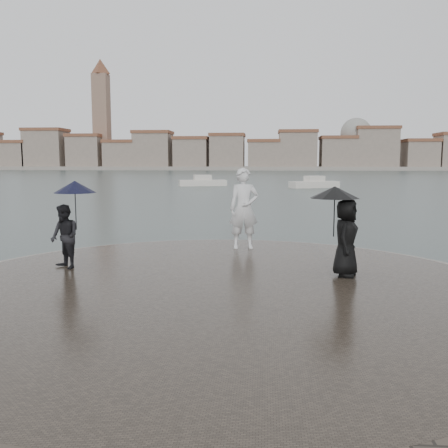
{
  "coord_description": "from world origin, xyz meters",
  "views": [
    {
      "loc": [
        0.93,
        -6.24,
        2.84
      ],
      "look_at": [
        0.0,
        4.8,
        1.45
      ],
      "focal_mm": 40.0,
      "sensor_mm": 36.0,
      "label": 1
    }
  ],
  "objects": [
    {
      "name": "ground",
      "position": [
        0.0,
        0.0,
        0.0
      ],
      "size": [
        400.0,
        400.0,
        0.0
      ],
      "primitive_type": "plane",
      "color": "#2B3835",
      "rests_on": "ground"
    },
    {
      "name": "kerb_ring",
      "position": [
        0.0,
        3.5,
        0.16
      ],
      "size": [
        12.5,
        12.5,
        0.32
      ],
      "primitive_type": "cylinder",
      "color": "gray",
      "rests_on": "ground"
    },
    {
      "name": "quay_tip",
      "position": [
        0.0,
        3.5,
        0.18
      ],
      "size": [
        11.9,
        11.9,
        0.36
      ],
      "primitive_type": "cylinder",
      "color": "#2D261E",
      "rests_on": "ground"
    },
    {
      "name": "statue",
      "position": [
        0.31,
        7.91,
        1.51
      ],
      "size": [
        0.91,
        0.68,
        2.3
      ],
      "primitive_type": "imported",
      "rotation": [
        0.0,
        0.0,
        0.16
      ],
      "color": "silver",
      "rests_on": "quay_tip"
    },
    {
      "name": "visitor_left",
      "position": [
        -3.65,
        4.87,
        1.45
      ],
      "size": [
        1.2,
        1.03,
        2.04
      ],
      "color": "black",
      "rests_on": "quay_tip"
    },
    {
      "name": "visitor_right",
      "position": [
        2.59,
        4.63,
        1.49
      ],
      "size": [
        1.17,
        1.11,
        1.95
      ],
      "color": "black",
      "rests_on": "quay_tip"
    },
    {
      "name": "far_skyline",
      "position": [
        -6.29,
        160.71,
        5.61
      ],
      "size": [
        260.0,
        20.0,
        37.0
      ],
      "color": "gray",
      "rests_on": "ground"
    },
    {
      "name": "boats",
      "position": [
        7.2,
        47.79,
        0.38
      ],
      "size": [
        34.15,
        11.83,
        1.5
      ],
      "color": "silver",
      "rests_on": "ground"
    }
  ]
}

